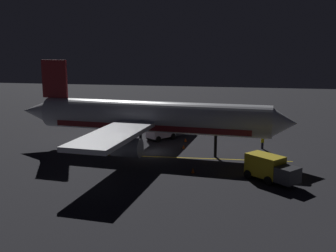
# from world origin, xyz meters

# --- Properties ---
(ground_plane) EXTENTS (180.00, 180.00, 0.20)m
(ground_plane) POSITION_xyz_m (0.00, 0.00, -0.10)
(ground_plane) COLOR #27272C
(apron_guide_stripe) EXTENTS (2.14, 26.31, 0.01)m
(apron_guide_stripe) POSITION_xyz_m (1.79, 4.00, 0.00)
(apron_guide_stripe) COLOR gold
(apron_guide_stripe) RESTS_ON ground_plane
(airliner) EXTENTS (32.27, 36.28, 11.58)m
(airliner) POSITION_xyz_m (-0.04, -0.58, 4.43)
(airliner) COLOR silver
(airliner) RESTS_ON ground_plane
(baggage_truck) EXTENTS (5.07, 5.46, 2.59)m
(baggage_truck) POSITION_xyz_m (8.63, 14.08, 1.29)
(baggage_truck) COLOR gold
(baggage_truck) RESTS_ON ground_plane
(catering_truck) EXTENTS (5.86, 5.13, 2.53)m
(catering_truck) POSITION_xyz_m (-7.58, -0.15, 1.28)
(catering_truck) COLOR silver
(catering_truck) RESTS_ON ground_plane
(ground_crew_worker) EXTENTS (0.40, 0.40, 1.74)m
(ground_crew_worker) POSITION_xyz_m (-4.64, 13.78, 0.89)
(ground_crew_worker) COLOR black
(ground_crew_worker) RESTS_ON ground_plane
(traffic_cone_near_left) EXTENTS (0.50, 0.50, 0.55)m
(traffic_cone_near_left) POSITION_xyz_m (-2.55, 3.59, 0.25)
(traffic_cone_near_left) COLOR #EA590F
(traffic_cone_near_left) RESTS_ON ground_plane
(traffic_cone_near_right) EXTENTS (0.50, 0.50, 0.55)m
(traffic_cone_near_right) POSITION_xyz_m (7.54, 6.26, 0.25)
(traffic_cone_near_right) COLOR #EA590F
(traffic_cone_near_right) RESTS_ON ground_plane
(traffic_cone_under_wing) EXTENTS (0.50, 0.50, 0.55)m
(traffic_cone_under_wing) POSITION_xyz_m (-6.53, 3.19, 0.25)
(traffic_cone_under_wing) COLOR #EA590F
(traffic_cone_under_wing) RESTS_ON ground_plane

